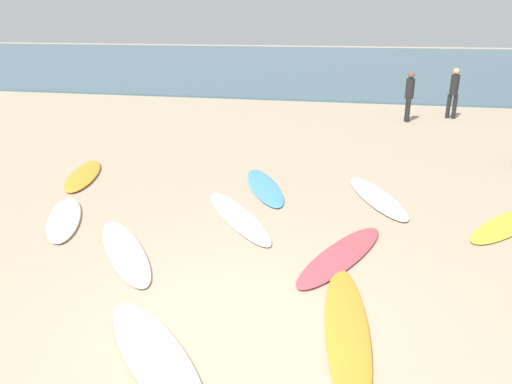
% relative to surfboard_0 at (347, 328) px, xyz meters
% --- Properties ---
extents(ground_plane, '(120.00, 120.00, 0.00)m').
position_rel_surfboard_0_xyz_m(ground_plane, '(-1.23, -0.27, -0.04)').
color(ground_plane, tan).
extents(ocean_water, '(120.00, 40.00, 0.08)m').
position_rel_surfboard_0_xyz_m(ocean_water, '(-1.23, 35.41, 0.00)').
color(ocean_water, '#426675').
rests_on(ocean_water, ground_plane).
extents(surfboard_0, '(0.71, 2.63, 0.08)m').
position_rel_surfboard_0_xyz_m(surfboard_0, '(0.00, 0.00, 0.00)').
color(surfboard_0, orange).
rests_on(surfboard_0, ground_plane).
extents(surfboard_2, '(1.86, 2.17, 0.07)m').
position_rel_surfboard_0_xyz_m(surfboard_2, '(-3.27, 1.20, -0.00)').
color(surfboard_2, white).
rests_on(surfboard_2, ground_plane).
extents(surfboard_3, '(1.76, 2.04, 0.06)m').
position_rel_surfboard_0_xyz_m(surfboard_3, '(2.50, 3.38, -0.01)').
color(surfboard_3, yellow).
rests_on(surfboard_3, ground_plane).
extents(surfboard_4, '(1.42, 2.43, 0.08)m').
position_rel_surfboard_0_xyz_m(surfboard_4, '(0.44, 4.25, 0.00)').
color(surfboard_4, white).
rests_on(surfboard_4, ground_plane).
extents(surfboard_5, '(1.90, 1.94, 0.08)m').
position_rel_surfboard_0_xyz_m(surfboard_5, '(-1.92, -0.85, -0.00)').
color(surfboard_5, '#F6DDCA').
rests_on(surfboard_5, ground_plane).
extents(surfboard_6, '(1.44, 2.40, 0.06)m').
position_rel_surfboard_0_xyz_m(surfboard_6, '(-1.79, 4.42, -0.01)').
color(surfboard_6, '#4F9FDD').
rests_on(surfboard_6, ground_plane).
extents(surfboard_7, '(1.47, 2.34, 0.07)m').
position_rel_surfboard_0_xyz_m(surfboard_7, '(-0.13, 1.73, -0.00)').
color(surfboard_7, '#D14B55').
rests_on(surfboard_7, ground_plane).
extents(surfboard_8, '(1.28, 2.31, 0.09)m').
position_rel_surfboard_0_xyz_m(surfboard_8, '(-5.81, 4.30, 0.01)').
color(surfboard_8, '#F6A12B').
rests_on(surfboard_8, ground_plane).
extents(surfboard_9, '(1.44, 2.06, 0.08)m').
position_rel_surfboard_0_xyz_m(surfboard_9, '(-4.85, 2.09, 0.00)').
color(surfboard_9, silver).
rests_on(surfboard_9, ground_plane).
extents(surfboard_10, '(1.90, 2.39, 0.07)m').
position_rel_surfboard_0_xyz_m(surfboard_10, '(-1.95, 2.80, -0.00)').
color(surfboard_10, white).
rests_on(surfboard_10, ground_plane).
extents(beachgoer_near, '(0.29, 0.34, 1.63)m').
position_rel_surfboard_0_xyz_m(beachgoer_near, '(1.62, 12.02, 0.87)').
color(beachgoer_near, black).
rests_on(beachgoer_near, ground_plane).
extents(beachgoer_mid, '(0.35, 0.35, 1.70)m').
position_rel_surfboard_0_xyz_m(beachgoer_mid, '(3.15, 12.88, 0.91)').
color(beachgoer_mid, black).
rests_on(beachgoer_mid, ground_plane).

